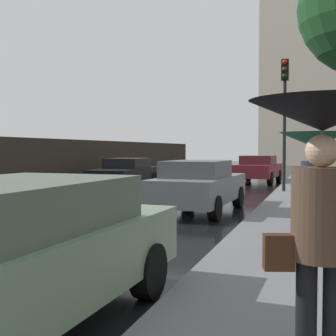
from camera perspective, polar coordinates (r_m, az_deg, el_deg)
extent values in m
cube|color=#4D5C49|center=(4.23, -19.88, -4.53)|extent=(1.61, 2.44, 0.44)
cylinder|color=black|center=(5.90, -17.38, -11.08)|extent=(0.24, 0.63, 0.62)
cylinder|color=black|center=(5.10, -2.51, -13.10)|extent=(0.24, 0.63, 0.62)
cube|color=slate|center=(11.84, 4.12, -2.67)|extent=(1.81, 4.05, 0.65)
cube|color=#494D50|center=(11.51, 3.67, -0.13)|extent=(1.53, 1.88, 0.43)
cylinder|color=black|center=(13.35, 2.59, -3.49)|extent=(0.24, 0.61, 0.60)
cylinder|color=black|center=(12.96, 9.04, -3.70)|extent=(0.24, 0.61, 0.60)
cylinder|color=black|center=(10.90, -1.76, -4.83)|extent=(0.24, 0.61, 0.60)
cylinder|color=black|center=(10.41, 6.07, -5.18)|extent=(0.24, 0.61, 0.60)
cube|color=maroon|center=(22.43, 11.59, -0.31)|extent=(2.01, 3.94, 0.62)
cube|color=#461C22|center=(22.31, 11.54, 1.02)|extent=(1.64, 1.81, 0.42)
cylinder|color=black|center=(23.85, 10.30, -0.89)|extent=(0.27, 0.65, 0.63)
cylinder|color=black|center=(23.55, 14.09, -0.96)|extent=(0.27, 0.65, 0.63)
cylinder|color=black|center=(21.39, 8.82, -1.25)|extent=(0.27, 0.65, 0.63)
cylinder|color=black|center=(21.07, 13.04, -1.34)|extent=(0.27, 0.65, 0.63)
cube|color=black|center=(18.38, -5.55, -0.89)|extent=(1.85, 4.54, 0.57)
cube|color=black|center=(18.62, -5.24, 0.65)|extent=(1.53, 2.14, 0.41)
cylinder|color=black|center=(16.77, -5.00, -2.18)|extent=(0.26, 0.68, 0.67)
cylinder|color=black|center=(17.35, -9.59, -2.05)|extent=(0.26, 0.68, 0.67)
cylinder|color=black|center=(19.54, -1.95, -1.52)|extent=(0.26, 0.68, 0.67)
cylinder|color=black|center=(20.04, -5.99, -1.43)|extent=(0.26, 0.68, 0.67)
cylinder|color=black|center=(3.26, 17.38, -18.08)|extent=(0.14, 0.14, 0.80)
cylinder|color=black|center=(3.31, 20.54, -17.80)|extent=(0.14, 0.14, 0.80)
cylinder|color=#4C3828|center=(3.11, 19.15, -5.60)|extent=(0.39, 0.39, 0.62)
sphere|color=tan|center=(3.08, 19.26, 2.10)|extent=(0.22, 0.22, 0.22)
cube|color=#3F2314|center=(3.09, 14.10, -10.48)|extent=(0.22, 0.15, 0.24)
cylinder|color=#4C4C51|center=(3.09, 19.24, 0.78)|extent=(0.02, 0.02, 0.82)
cone|color=black|center=(3.09, 19.32, 6.43)|extent=(0.97, 0.97, 0.21)
cylinder|color=black|center=(7.34, 18.86, -6.76)|extent=(0.14, 0.14, 0.77)
cylinder|color=black|center=(7.32, 17.46, -6.77)|extent=(0.14, 0.14, 0.77)
cylinder|color=#232833|center=(7.26, 18.23, -1.47)|extent=(0.38, 0.38, 0.59)
sphere|color=tan|center=(7.24, 18.27, 1.68)|extent=(0.21, 0.21, 0.21)
cube|color=#3F2314|center=(7.32, 20.31, -3.39)|extent=(0.21, 0.13, 0.24)
cylinder|color=#4C4C51|center=(7.24, 18.27, 1.23)|extent=(0.02, 0.02, 0.80)
cone|color=#144C2D|center=(7.24, 18.30, 3.49)|extent=(1.05, 1.05, 0.23)
cylinder|color=black|center=(16.78, 14.78, 4.02)|extent=(0.12, 0.12, 4.06)
cube|color=black|center=(17.03, 14.87, 12.14)|extent=(0.26, 0.26, 0.75)
sphere|color=red|center=(16.90, 14.83, 13.07)|extent=(0.17, 0.17, 0.17)
sphere|color=#392405|center=(16.86, 14.82, 12.24)|extent=(0.17, 0.17, 0.17)
sphere|color=black|center=(16.81, 14.82, 11.40)|extent=(0.17, 0.17, 0.17)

